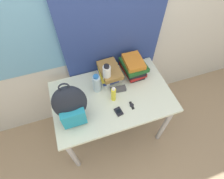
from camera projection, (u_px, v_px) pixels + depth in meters
ground_plane at (121, 154)px, 2.10m from camera, size 12.00×12.00×0.00m
wall_back at (96, 26)px, 1.52m from camera, size 6.00×0.06×2.50m
curtain_blue at (113, 26)px, 1.52m from camera, size 0.96×0.04×2.50m
desk at (112, 101)px, 1.75m from camera, size 1.13×0.71×0.78m
backpack at (70, 105)px, 1.38m from camera, size 0.27×0.21×0.46m
book_stack_left at (109, 73)px, 1.72m from camera, size 0.22×0.28×0.15m
book_stack_center at (133, 66)px, 1.75m from camera, size 0.23×0.30×0.20m
water_bottle at (97, 83)px, 1.63m from camera, size 0.07×0.07×0.21m
sports_bottle at (107, 77)px, 1.62m from camera, size 0.07×0.07×0.29m
sunscreen_bottle at (114, 94)px, 1.58m from camera, size 0.05×0.05×0.17m
cell_phone at (118, 112)px, 1.56m from camera, size 0.07×0.09×0.02m
sunglasses_case at (118, 89)px, 1.69m from camera, size 0.16×0.07×0.04m
wristwatch at (132, 105)px, 1.60m from camera, size 0.04×0.08×0.01m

